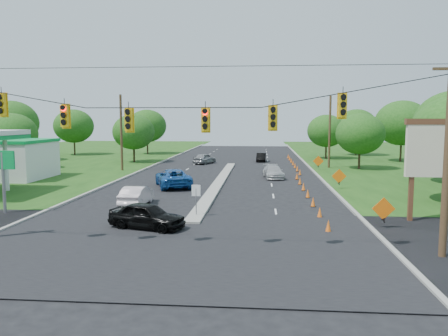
# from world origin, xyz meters

# --- Properties ---
(ground) EXTENTS (160.00, 160.00, 0.00)m
(ground) POSITION_xyz_m (0.00, 0.00, 0.00)
(ground) COLOR black
(ground) RESTS_ON ground
(cross_street) EXTENTS (160.00, 14.00, 0.02)m
(cross_street) POSITION_xyz_m (0.00, 0.00, 0.00)
(cross_street) COLOR black
(cross_street) RESTS_ON ground
(curb_left) EXTENTS (0.25, 110.00, 0.16)m
(curb_left) POSITION_xyz_m (-10.10, 30.00, 0.00)
(curb_left) COLOR gray
(curb_left) RESTS_ON ground
(curb_right) EXTENTS (0.25, 110.00, 0.16)m
(curb_right) POSITION_xyz_m (10.10, 30.00, 0.00)
(curb_right) COLOR gray
(curb_right) RESTS_ON ground
(median) EXTENTS (1.00, 34.00, 0.18)m
(median) POSITION_xyz_m (0.00, 21.00, 0.00)
(median) COLOR gray
(median) RESTS_ON ground
(median_sign) EXTENTS (0.55, 0.06, 2.05)m
(median_sign) POSITION_xyz_m (0.00, 6.00, 1.46)
(median_sign) COLOR gray
(median_sign) RESTS_ON ground
(signal_span) EXTENTS (25.60, 0.32, 9.00)m
(signal_span) POSITION_xyz_m (-0.05, -1.00, 4.97)
(signal_span) COLOR #422D1C
(signal_span) RESTS_ON ground
(utility_pole_far_left) EXTENTS (0.28, 0.28, 9.00)m
(utility_pole_far_left) POSITION_xyz_m (-12.50, 30.00, 4.50)
(utility_pole_far_left) COLOR #422D1C
(utility_pole_far_left) RESTS_ON ground
(utility_pole_far_right) EXTENTS (0.28, 0.28, 9.00)m
(utility_pole_far_right) POSITION_xyz_m (12.50, 35.00, 4.50)
(utility_pole_far_right) COLOR #422D1C
(utility_pole_far_right) RESTS_ON ground
(pylon_sign) EXTENTS (5.90, 2.30, 6.12)m
(pylon_sign) POSITION_xyz_m (14.31, 6.20, 4.00)
(pylon_sign) COLOR #59331E
(pylon_sign) RESTS_ON ground
(cone_0) EXTENTS (0.32, 0.32, 0.70)m
(cone_0) POSITION_xyz_m (7.66, 3.00, 0.35)
(cone_0) COLOR orange
(cone_0) RESTS_ON ground
(cone_1) EXTENTS (0.32, 0.32, 0.70)m
(cone_1) POSITION_xyz_m (7.66, 6.50, 0.35)
(cone_1) COLOR orange
(cone_1) RESTS_ON ground
(cone_2) EXTENTS (0.32, 0.32, 0.70)m
(cone_2) POSITION_xyz_m (7.66, 10.00, 0.35)
(cone_2) COLOR orange
(cone_2) RESTS_ON ground
(cone_3) EXTENTS (0.32, 0.32, 0.70)m
(cone_3) POSITION_xyz_m (7.66, 13.50, 0.35)
(cone_3) COLOR orange
(cone_3) RESTS_ON ground
(cone_4) EXTENTS (0.32, 0.32, 0.70)m
(cone_4) POSITION_xyz_m (7.66, 17.00, 0.35)
(cone_4) COLOR orange
(cone_4) RESTS_ON ground
(cone_5) EXTENTS (0.32, 0.32, 0.70)m
(cone_5) POSITION_xyz_m (7.66, 20.50, 0.35)
(cone_5) COLOR orange
(cone_5) RESTS_ON ground
(cone_6) EXTENTS (0.32, 0.32, 0.70)m
(cone_6) POSITION_xyz_m (7.66, 24.00, 0.35)
(cone_6) COLOR orange
(cone_6) RESTS_ON ground
(cone_7) EXTENTS (0.32, 0.32, 0.70)m
(cone_7) POSITION_xyz_m (8.26, 27.50, 0.35)
(cone_7) COLOR orange
(cone_7) RESTS_ON ground
(cone_8) EXTENTS (0.32, 0.32, 0.70)m
(cone_8) POSITION_xyz_m (8.26, 31.00, 0.35)
(cone_8) COLOR orange
(cone_8) RESTS_ON ground
(cone_9) EXTENTS (0.32, 0.32, 0.70)m
(cone_9) POSITION_xyz_m (8.26, 34.50, 0.35)
(cone_9) COLOR orange
(cone_9) RESTS_ON ground
(cone_10) EXTENTS (0.32, 0.32, 0.70)m
(cone_10) POSITION_xyz_m (8.26, 38.00, 0.35)
(cone_10) COLOR orange
(cone_10) RESTS_ON ground
(cone_11) EXTENTS (0.32, 0.32, 0.70)m
(cone_11) POSITION_xyz_m (8.26, 41.50, 0.35)
(cone_11) COLOR orange
(cone_11) RESTS_ON ground
(cone_12) EXTENTS (0.32, 0.32, 0.70)m
(cone_12) POSITION_xyz_m (8.26, 45.00, 0.35)
(cone_12) COLOR orange
(cone_12) RESTS_ON ground
(cone_13) EXTENTS (0.32, 0.32, 0.70)m
(cone_13) POSITION_xyz_m (8.26, 48.50, 0.35)
(cone_13) COLOR orange
(cone_13) RESTS_ON ground
(work_sign_0) EXTENTS (1.27, 0.58, 1.37)m
(work_sign_0) POSITION_xyz_m (10.80, 4.00, 1.09)
(work_sign_0) COLOR black
(work_sign_0) RESTS_ON ground
(work_sign_1) EXTENTS (1.27, 0.58, 1.37)m
(work_sign_1) POSITION_xyz_m (10.80, 18.00, 1.09)
(work_sign_1) COLOR black
(work_sign_1) RESTS_ON ground
(work_sign_2) EXTENTS (1.27, 0.58, 1.37)m
(work_sign_2) POSITION_xyz_m (10.80, 32.00, 1.09)
(work_sign_2) COLOR black
(work_sign_2) RESTS_ON ground
(tree_2) EXTENTS (5.88, 5.88, 6.86)m
(tree_2) POSITION_xyz_m (-26.00, 30.00, 4.34)
(tree_2) COLOR black
(tree_2) RESTS_ON ground
(tree_3) EXTENTS (7.56, 7.56, 8.82)m
(tree_3) POSITION_xyz_m (-32.00, 40.00, 5.58)
(tree_3) COLOR black
(tree_3) RESTS_ON ground
(tree_4) EXTENTS (6.72, 6.72, 7.84)m
(tree_4) POSITION_xyz_m (-28.00, 52.00, 4.96)
(tree_4) COLOR black
(tree_4) RESTS_ON ground
(tree_5) EXTENTS (5.88, 5.88, 6.86)m
(tree_5) POSITION_xyz_m (-14.00, 40.00, 4.34)
(tree_5) COLOR black
(tree_5) RESTS_ON ground
(tree_6) EXTENTS (6.72, 6.72, 7.84)m
(tree_6) POSITION_xyz_m (-16.00, 55.00, 4.96)
(tree_6) COLOR black
(tree_6) RESTS_ON ground
(tree_9) EXTENTS (5.88, 5.88, 6.86)m
(tree_9) POSITION_xyz_m (16.00, 34.00, 4.34)
(tree_9) COLOR black
(tree_9) RESTS_ON ground
(tree_10) EXTENTS (7.56, 7.56, 8.82)m
(tree_10) POSITION_xyz_m (24.00, 44.00, 5.58)
(tree_10) COLOR black
(tree_10) RESTS_ON ground
(tree_11) EXTENTS (6.72, 6.72, 7.84)m
(tree_11) POSITION_xyz_m (20.00, 55.00, 4.96)
(tree_11) COLOR black
(tree_11) RESTS_ON ground
(tree_12) EXTENTS (5.88, 5.88, 6.86)m
(tree_12) POSITION_xyz_m (14.00, 48.00, 4.34)
(tree_12) COLOR black
(tree_12) RESTS_ON ground
(black_sedan) EXTENTS (4.66, 2.92, 1.48)m
(black_sedan) POSITION_xyz_m (-2.31, 2.91, 0.74)
(black_sedan) COLOR black
(black_sedan) RESTS_ON ground
(white_sedan) EXTENTS (1.51, 4.26, 1.40)m
(white_sedan) POSITION_xyz_m (-4.80, 9.48, 0.70)
(white_sedan) COLOR silver
(white_sedan) RESTS_ON ground
(blue_pickup) EXTENTS (4.59, 6.52, 1.65)m
(blue_pickup) POSITION_xyz_m (-3.91, 18.11, 0.83)
(blue_pickup) COLOR #194D98
(blue_pickup) RESTS_ON ground
(silver_car_far) EXTENTS (2.39, 4.73, 1.32)m
(silver_car_far) POSITION_xyz_m (5.27, 24.92, 0.66)
(silver_car_far) COLOR #ABABAD
(silver_car_far) RESTS_ON ground
(silver_car_oncoming) EXTENTS (3.18, 4.56, 1.44)m
(silver_car_oncoming) POSITION_xyz_m (-3.79, 39.07, 0.72)
(silver_car_oncoming) COLOR gray
(silver_car_oncoming) RESTS_ON ground
(dark_car_receding) EXTENTS (1.44, 3.86, 1.26)m
(dark_car_receding) POSITION_xyz_m (4.02, 42.84, 0.63)
(dark_car_receding) COLOR black
(dark_car_receding) RESTS_ON ground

